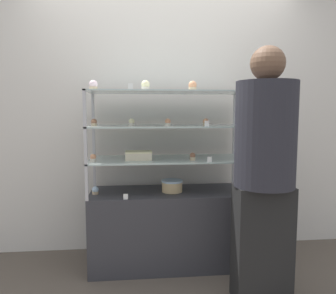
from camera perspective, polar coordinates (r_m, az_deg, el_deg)
name	(u,v)px	position (r m, az deg, el deg)	size (l,w,h in m)	color
ground_plane	(168,263)	(3.08, 0.00, -19.57)	(20.00, 20.00, 0.00)	brown
back_wall	(164,115)	(3.17, -0.72, 5.51)	(8.00, 0.05, 2.60)	silver
display_base	(168,228)	(2.95, 0.00, -13.85)	(1.33, 0.52, 0.65)	#333338
display_riser_lower	(168,160)	(2.80, 0.00, -2.35)	(1.33, 0.52, 0.28)	#B7B7BC
display_riser_middle	(168,127)	(2.77, 0.00, 3.46)	(1.33, 0.52, 0.28)	#B7B7BC
display_riser_upper	(168,93)	(2.78, 0.00, 9.33)	(1.33, 0.52, 0.28)	#B7B7BC
layer_cake_centerpiece	(172,186)	(2.82, 0.71, -6.78)	(0.18, 0.18, 0.10)	#DBBC84
sheet_cake_frosted	(139,155)	(2.75, -5.14, -1.46)	(0.22, 0.16, 0.07)	beige
cupcake_0	(95,190)	(2.81, -12.54, -7.40)	(0.06, 0.06, 0.07)	#CCB28C
cupcake_1	(240,190)	(2.84, 12.44, -7.27)	(0.06, 0.06, 0.07)	white
price_tag_0	(126,197)	(2.61, -7.38, -8.58)	(0.04, 0.00, 0.04)	white
cupcake_2	(93,158)	(2.68, -12.90, -1.88)	(0.05, 0.05, 0.06)	beige
cupcake_3	(193,157)	(2.70, 4.30, -1.67)	(0.05, 0.05, 0.06)	#CCB28C
cupcake_4	(241,155)	(2.87, 12.58, -1.35)	(0.05, 0.05, 0.06)	#CCB28C
price_tag_1	(210,159)	(2.61, 7.25, -2.17)	(0.04, 0.00, 0.04)	white
cupcake_5	(94,122)	(2.71, -12.77, 4.19)	(0.05, 0.05, 0.06)	#CCB28C
cupcake_6	(132,122)	(2.71, -6.35, 4.30)	(0.05, 0.05, 0.06)	beige
cupcake_7	(168,122)	(2.68, -0.04, 4.32)	(0.05, 0.05, 0.06)	beige
cupcake_8	(206,122)	(2.74, 6.58, 4.32)	(0.05, 0.05, 0.06)	#CCB28C
cupcake_9	(244,122)	(2.78, 13.15, 4.23)	(0.05, 0.05, 0.06)	#CCB28C
price_tag_2	(207,124)	(2.58, 6.78, 4.07)	(0.04, 0.00, 0.04)	white
cupcake_10	(93,86)	(2.72, -12.87, 10.40)	(0.07, 0.07, 0.08)	#CCB28C
cupcake_11	(146,86)	(2.68, -3.94, 10.61)	(0.07, 0.07, 0.08)	beige
cupcake_12	(193,86)	(2.72, 4.30, 10.53)	(0.07, 0.07, 0.08)	#CCB28C
cupcake_13	(242,86)	(2.81, 12.69, 10.26)	(0.07, 0.07, 0.08)	beige
price_tag_3	(130,86)	(2.53, -6.56, 10.47)	(0.04, 0.00, 0.04)	white
customer_figure	(264,169)	(2.35, 16.44, -3.63)	(0.41, 0.41, 1.77)	black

